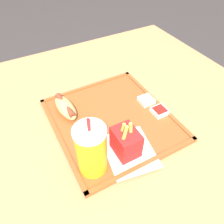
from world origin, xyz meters
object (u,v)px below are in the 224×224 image
fries_carton (126,142)px  sauce_cup_ketchup (159,111)px  soda_cup (91,150)px  hot_dog_far (65,107)px  sauce_cup_mayo (146,100)px

fries_carton → sauce_cup_ketchup: bearing=-66.6°
soda_cup → hot_dog_far: bearing=-2.4°
hot_dog_far → fries_carton: 0.24m
fries_carton → sauce_cup_mayo: bearing=-49.8°
sauce_cup_mayo → fries_carton: bearing=130.2°
fries_carton → hot_dog_far: bearing=21.5°
soda_cup → sauce_cup_mayo: size_ratio=3.83×
sauce_cup_ketchup → soda_cup: bearing=105.5°
sauce_cup_mayo → sauce_cup_ketchup: size_ratio=1.00×
soda_cup → sauce_cup_ketchup: bearing=-74.5°
soda_cup → sauce_cup_mayo: soda_cup is taller
hot_dog_far → sauce_cup_ketchup: size_ratio=2.76×
fries_carton → sauce_cup_ketchup: size_ratio=2.58×
soda_cup → sauce_cup_ketchup: size_ratio=3.83×
hot_dog_far → fries_carton: bearing=-158.5°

